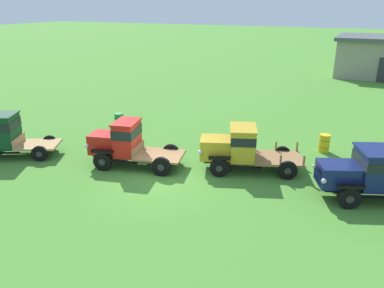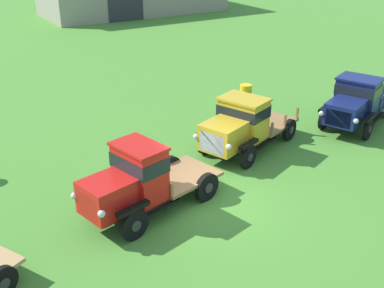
{
  "view_description": "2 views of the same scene",
  "coord_description": "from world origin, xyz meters",
  "px_view_note": "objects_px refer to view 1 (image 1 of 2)",
  "views": [
    {
      "loc": [
        7.88,
        -13.02,
        7.32
      ],
      "look_at": [
        0.61,
        2.15,
        1.0
      ],
      "focal_mm": 35.0,
      "sensor_mm": 36.0,
      "label": 1
    },
    {
      "loc": [
        -7.03,
        -10.42,
        7.83
      ],
      "look_at": [
        0.61,
        2.15,
        1.0
      ],
      "focal_mm": 45.0,
      "sensor_mm": 36.0,
      "label": 2
    }
  ],
  "objects_px": {
    "vintage_truck_second_in_line": "(125,143)",
    "vintage_truck_far_side": "(376,173)",
    "oil_drum_near_fence": "(119,120)",
    "vintage_truck_midrow_center": "(239,147)",
    "vintage_truck_foreground_near": "(3,135)",
    "oil_drum_beside_row": "(324,143)"
  },
  "relations": [
    {
      "from": "vintage_truck_far_side",
      "to": "oil_drum_near_fence",
      "type": "distance_m",
      "value": 14.98
    },
    {
      "from": "vintage_truck_foreground_near",
      "to": "vintage_truck_far_side",
      "type": "height_order",
      "value": "vintage_truck_foreground_near"
    },
    {
      "from": "oil_drum_beside_row",
      "to": "oil_drum_near_fence",
      "type": "height_order",
      "value": "oil_drum_beside_row"
    },
    {
      "from": "oil_drum_beside_row",
      "to": "oil_drum_near_fence",
      "type": "distance_m",
      "value": 12.25
    },
    {
      "from": "vintage_truck_second_in_line",
      "to": "oil_drum_beside_row",
      "type": "distance_m",
      "value": 10.29
    },
    {
      "from": "oil_drum_beside_row",
      "to": "vintage_truck_midrow_center",
      "type": "bearing_deg",
      "value": -129.49
    },
    {
      "from": "oil_drum_near_fence",
      "to": "vintage_truck_midrow_center",
      "type": "bearing_deg",
      "value": -17.8
    },
    {
      "from": "vintage_truck_midrow_center",
      "to": "oil_drum_beside_row",
      "type": "height_order",
      "value": "vintage_truck_midrow_center"
    },
    {
      "from": "vintage_truck_second_in_line",
      "to": "vintage_truck_far_side",
      "type": "bearing_deg",
      "value": 7.98
    },
    {
      "from": "vintage_truck_midrow_center",
      "to": "vintage_truck_far_side",
      "type": "xyz_separation_m",
      "value": [
        5.78,
        -0.36,
        -0.02
      ]
    },
    {
      "from": "vintage_truck_second_in_line",
      "to": "vintage_truck_midrow_center",
      "type": "relative_size",
      "value": 0.95
    },
    {
      "from": "oil_drum_beside_row",
      "to": "vintage_truck_foreground_near",
      "type": "bearing_deg",
      "value": -152.4
    },
    {
      "from": "vintage_truck_midrow_center",
      "to": "oil_drum_near_fence",
      "type": "relative_size",
      "value": 5.58
    },
    {
      "from": "vintage_truck_second_in_line",
      "to": "vintage_truck_far_side",
      "type": "distance_m",
      "value": 10.91
    },
    {
      "from": "vintage_truck_far_side",
      "to": "vintage_truck_midrow_center",
      "type": "bearing_deg",
      "value": 176.43
    },
    {
      "from": "vintage_truck_foreground_near",
      "to": "vintage_truck_far_side",
      "type": "xyz_separation_m",
      "value": [
        17.04,
        3.22,
        -0.04
      ]
    },
    {
      "from": "vintage_truck_far_side",
      "to": "oil_drum_near_fence",
      "type": "xyz_separation_m",
      "value": [
        -14.62,
        3.2,
        -0.63
      ]
    },
    {
      "from": "oil_drum_beside_row",
      "to": "vintage_truck_second_in_line",
      "type": "bearing_deg",
      "value": -144.68
    },
    {
      "from": "vintage_truck_midrow_center",
      "to": "vintage_truck_foreground_near",
      "type": "bearing_deg",
      "value": -162.38
    },
    {
      "from": "vintage_truck_foreground_near",
      "to": "vintage_truck_second_in_line",
      "type": "xyz_separation_m",
      "value": [
        6.24,
        1.7,
        0.01
      ]
    },
    {
      "from": "vintage_truck_far_side",
      "to": "oil_drum_near_fence",
      "type": "height_order",
      "value": "vintage_truck_far_side"
    },
    {
      "from": "vintage_truck_far_side",
      "to": "oil_drum_near_fence",
      "type": "relative_size",
      "value": 5.41
    }
  ]
}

